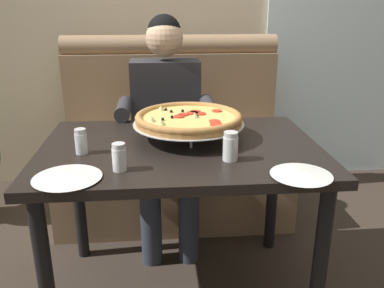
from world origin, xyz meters
The scene contains 10 objects.
booth_bench centered at (0.00, 0.88, 0.40)m, with size 1.43×0.78×1.13m.
dining_table centered at (0.00, 0.00, 0.66)m, with size 1.19×0.82×0.75m.
diner_main centered at (-0.05, 0.62, 0.71)m, with size 0.54×0.64×1.27m.
pizza centered at (0.04, 0.10, 0.84)m, with size 0.50×0.50×0.12m.
shaker_oregano centered at (-0.41, -0.06, 0.80)m, with size 0.05×0.05×0.10m.
shaker_pepper_flakes centered at (0.18, -0.18, 0.80)m, with size 0.06×0.06×0.11m.
shaker_parmesan centered at (-0.24, -0.25, 0.80)m, with size 0.05×0.05×0.10m.
plate_near_left centered at (0.41, -0.36, 0.76)m, with size 0.22×0.22×0.02m.
plate_near_right centered at (-0.41, -0.31, 0.76)m, with size 0.24×0.24×0.02m.
patio_chair centered at (1.33, 2.12, 0.52)m, with size 0.43×0.43×0.86m.
Camera 1 is at (-0.09, -1.64, 1.34)m, focal length 37.97 mm.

